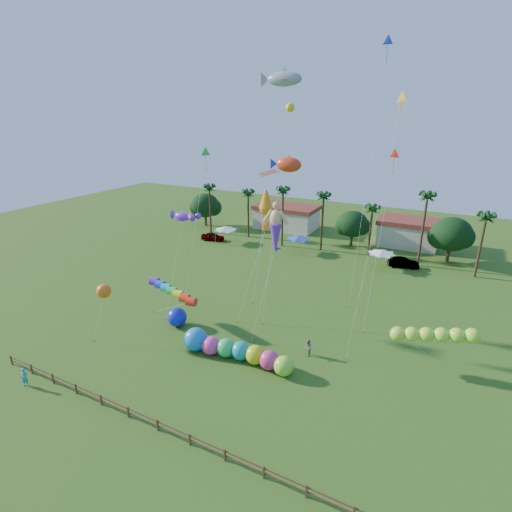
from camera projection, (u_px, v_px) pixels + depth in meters
The scene contains 23 objects.
ground at pixel (203, 385), 35.33m from camera, with size 160.00×160.00×0.00m, color #285116.
tree_line at pixel (366, 226), 68.90m from camera, with size 69.46×8.91×11.00m.
buildings_row at pixel (338, 225), 77.59m from camera, with size 35.00×7.00×4.00m.
tent_row at pixel (297, 238), 67.24m from camera, with size 31.00×4.00×0.60m.
fence at pixel (157, 424), 30.13m from camera, with size 36.12×0.12×1.00m.
car_a at pixel (213, 237), 74.87m from camera, with size 1.75×4.35×1.48m, color #4C4C54.
car_b at pixel (403, 263), 61.86m from camera, with size 1.62×4.64×1.53m, color #4C4C54.
spectator_a at pixel (24, 377), 34.97m from camera, with size 0.65×0.42×1.77m, color teal.
spectator_b at pixel (308, 348), 39.38m from camera, with size 0.86×0.67×1.77m, color gray.
caterpillar_inflatable at pixel (233, 350), 38.78m from camera, with size 11.76×2.91×2.39m.
blue_ball at pixel (177, 317), 44.83m from camera, with size 2.19×2.19×2.19m, color #1624CE.
rainbow_tube at pixel (178, 298), 43.89m from camera, with size 8.54×1.84×3.99m.
green_worm at pixel (397, 334), 37.08m from camera, with size 10.05×2.13×4.19m.
orange_ball_kite at pixel (104, 291), 41.69m from camera, with size 1.71×2.66×5.93m.
merman_kite at pixel (276, 230), 40.59m from camera, with size 2.36×4.64×13.96m.
fish_kite at pixel (289, 165), 44.50m from camera, with size 4.62×6.85×18.21m.
shark_kite at pixel (284, 79), 45.41m from camera, with size 5.90×6.83×27.36m.
squid_kite at pixel (266, 209), 44.97m from camera, with size 2.14×5.58×14.75m.
lobster_kite at pixel (183, 216), 44.96m from camera, with size 4.14×4.99×12.44m.
delta_kite_red at pixel (394, 158), 39.83m from camera, with size 1.32×3.48×19.40m.
delta_kite_yellow at pixel (401, 104), 33.44m from camera, with size 2.45×4.45×24.49m.
delta_kite_green at pixel (205, 154), 48.61m from camera, with size 1.40×5.54×18.82m.
delta_kite_blue at pixel (387, 48), 41.98m from camera, with size 1.52×3.69×30.45m.
Camera 1 is at (17.79, -23.75, 22.83)m, focal length 28.00 mm.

